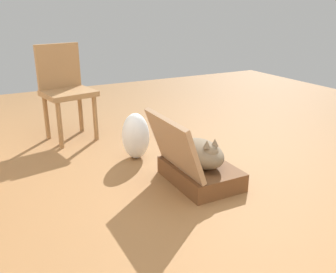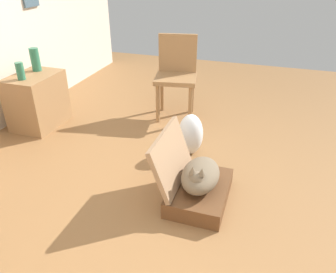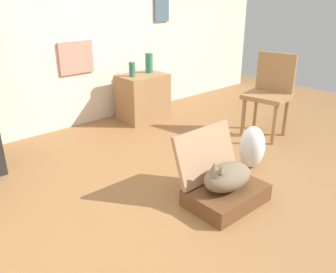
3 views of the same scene
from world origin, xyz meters
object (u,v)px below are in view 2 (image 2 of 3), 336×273
side_table (37,101)px  vase_tall (20,71)px  plastic_bag_white (191,134)px  vase_short (35,60)px  chair (176,73)px  cat (200,175)px  suitcase_base (199,192)px

side_table → vase_tall: vase_tall is taller
plastic_bag_white → vase_short: 1.87m
vase_short → chair: chair is taller
vase_tall → vase_short: size_ratio=0.72×
cat → vase_tall: (0.59, 2.00, 0.43)m
plastic_bag_white → chair: bearing=25.7°
vase_tall → side_table: bearing=-3.5°
suitcase_base → side_table: side_table is taller
suitcase_base → vase_tall: (0.58, 2.00, 0.60)m
suitcase_base → vase_short: (0.87, 2.04, 0.63)m
suitcase_base → vase_tall: 2.17m
side_table → chair: size_ratio=0.63×
cat → suitcase_base: bearing=-2.2°
side_table → vase_tall: 0.40m
plastic_bag_white → side_table: side_table is taller
suitcase_base → chair: bearing=23.6°
plastic_bag_white → vase_tall: vase_tall is taller
suitcase_base → side_table: bearing=70.1°
side_table → vase_short: size_ratio=2.39×
side_table → chair: bearing=-61.5°
vase_tall → vase_short: (0.29, 0.04, 0.03)m
chair → vase_short: bearing=-167.9°
suitcase_base → cat: (-0.01, 0.00, 0.17)m
chair → side_table: bearing=-162.2°
side_table → chair: 1.56m
plastic_bag_white → side_table: (0.07, 1.75, 0.09)m
cat → side_table: 2.13m
plastic_bag_white → side_table: bearing=87.7°
suitcase_base → vase_short: bearing=67.0°
plastic_bag_white → suitcase_base: bearing=-159.2°
suitcase_base → cat: 0.17m
vase_short → cat: bearing=-113.2°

